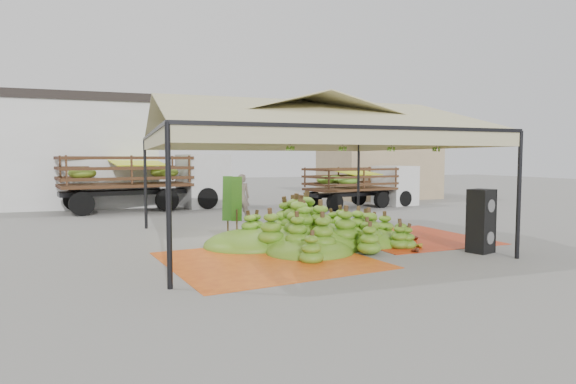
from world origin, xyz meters
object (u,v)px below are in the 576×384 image
object	(u,v)px
banana_heap	(310,223)
truck_left	(153,175)
truck_right	(366,182)
speaker_stack	(481,221)
vendor	(241,197)

from	to	relation	value
banana_heap	truck_left	distance (m)	11.55
truck_left	truck_right	bearing A→B (deg)	-23.36
truck_left	speaker_stack	bearing A→B (deg)	-73.37
speaker_stack	truck_left	size ratio (longest dim) A/B	0.21
vendor	truck_left	xyz separation A→B (m)	(-2.86, 5.36, 0.68)
speaker_stack	truck_left	world-z (taller)	truck_left
truck_left	vendor	bearing A→B (deg)	-72.98
speaker_stack	truck_left	xyz separation A→B (m)	(-7.04, 13.40, 0.77)
speaker_stack	truck_right	xyz separation A→B (m)	(2.90, 11.23, 0.42)
vendor	truck_left	bearing A→B (deg)	-58.24
vendor	truck_right	bearing A→B (deg)	-152.03
banana_heap	truck_left	bearing A→B (deg)	107.16
banana_heap	truck_right	world-z (taller)	truck_right
truck_right	banana_heap	bearing A→B (deg)	-137.47
banana_heap	truck_right	size ratio (longest dim) A/B	0.95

